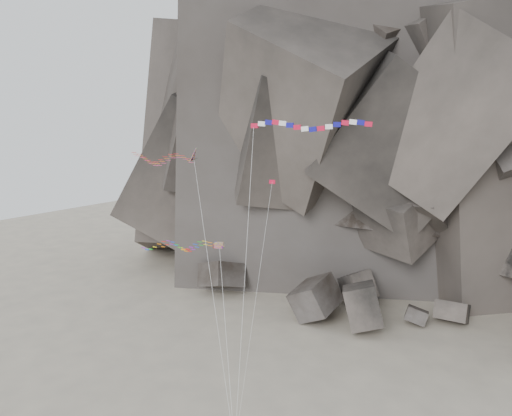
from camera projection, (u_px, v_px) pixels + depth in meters
The scene contains 7 objects.
ground at pixel (229, 413), 54.50m from camera, with size 260.00×260.00×0.00m, color #AA9E89.
headland at pixel (405, 75), 107.56m from camera, with size 110.00×70.00×84.00m, color #534A44, non-canonical shape.
boulder_field at pixel (315, 297), 84.78m from camera, with size 71.16×17.81×8.60m.
delta_kite at pixel (159, 158), 58.40m from camera, with size 21.05×10.56×27.37m.
banner_kite at pixel (309, 127), 47.72m from camera, with size 11.25×11.12×30.24m.
parafoil_kite at pixel (177, 245), 55.67m from camera, with size 17.78×7.48×17.63m.
pennant_kite at pixel (265, 233), 48.41m from camera, with size 0.62×7.61×24.38m.
Camera 1 is at (27.80, -41.94, 30.83)m, focal length 35.00 mm.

